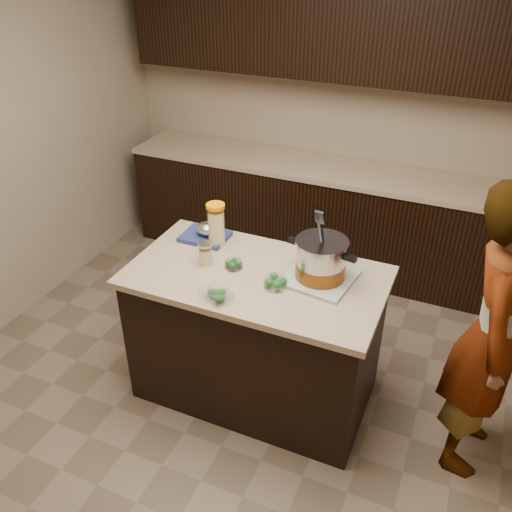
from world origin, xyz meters
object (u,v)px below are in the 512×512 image
at_px(island, 256,335).
at_px(lemonade_pitcher, 216,227).
at_px(person, 494,335).
at_px(stock_pot, 321,261).

height_order(island, lemonade_pitcher, lemonade_pitcher).
xyz_separation_m(lemonade_pitcher, person, (1.63, -0.15, -0.19)).
bearing_deg(lemonade_pitcher, person, -5.18).
xyz_separation_m(island, stock_pot, (0.35, 0.10, 0.56)).
bearing_deg(stock_pot, person, 6.55).
bearing_deg(stock_pot, lemonade_pitcher, 179.98).
height_order(lemonade_pitcher, person, person).
bearing_deg(island, stock_pot, 15.38).
height_order(island, stock_pot, stock_pot).
relative_size(stock_pot, lemonade_pitcher, 1.51).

